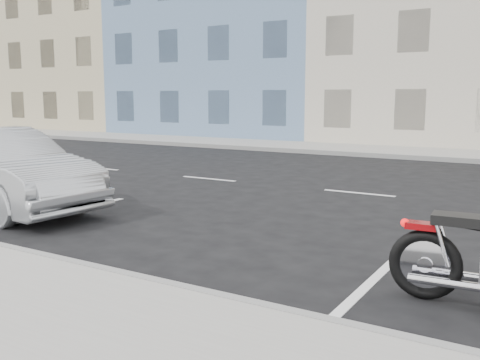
% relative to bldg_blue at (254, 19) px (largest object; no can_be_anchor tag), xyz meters
% --- Properties ---
extents(ground, '(120.00, 120.00, 0.00)m').
position_rel_bldg_blue_xyz_m(ground, '(14.00, -16.30, -6.50)').
color(ground, black).
rests_on(ground, ground).
extents(sidewalk_far, '(80.00, 3.40, 0.15)m').
position_rel_bldg_blue_xyz_m(sidewalk_far, '(9.00, -7.60, -6.42)').
color(sidewalk_far, gray).
rests_on(sidewalk_far, ground).
extents(curb_far, '(80.00, 0.12, 0.16)m').
position_rel_bldg_blue_xyz_m(curb_far, '(9.00, -9.30, -6.42)').
color(curb_far, gray).
rests_on(curb_far, ground).
extents(bldg_far_west, '(12.00, 12.00, 12.00)m').
position_rel_bldg_blue_xyz_m(bldg_far_west, '(-12.00, 0.00, -0.50)').
color(bldg_far_west, tan).
rests_on(bldg_far_west, ground).
extents(bldg_blue, '(12.00, 12.00, 13.00)m').
position_rel_bldg_blue_xyz_m(bldg_blue, '(0.00, 0.00, 0.00)').
color(bldg_blue, slate).
rests_on(bldg_blue, ground).
extents(bldg_cream, '(12.00, 12.00, 11.50)m').
position_rel_bldg_blue_xyz_m(bldg_cream, '(12.00, 0.00, -0.75)').
color(bldg_cream, '#BBB29E').
rests_on(bldg_cream, ground).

